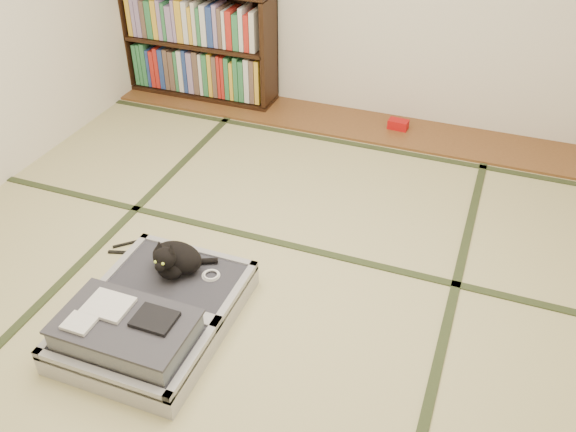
% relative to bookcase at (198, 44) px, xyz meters
% --- Properties ---
extents(floor, '(4.50, 4.50, 0.00)m').
position_rel_bookcase_xyz_m(floor, '(1.39, -2.07, -0.45)').
color(floor, tan).
rests_on(floor, ground).
extents(wood_strip, '(4.00, 0.50, 0.02)m').
position_rel_bookcase_xyz_m(wood_strip, '(1.39, -0.07, -0.44)').
color(wood_strip, brown).
rests_on(wood_strip, ground).
extents(red_item, '(0.16, 0.10, 0.07)m').
position_rel_bookcase_xyz_m(red_item, '(1.71, -0.04, -0.40)').
color(red_item, '#AD0D0D').
rests_on(red_item, wood_strip).
extents(room_shell, '(4.50, 4.50, 4.50)m').
position_rel_bookcase_xyz_m(room_shell, '(1.39, -2.07, 1.01)').
color(room_shell, white).
rests_on(room_shell, ground).
extents(tatami_borders, '(4.00, 4.50, 0.01)m').
position_rel_bookcase_xyz_m(tatami_borders, '(1.39, -1.58, -0.45)').
color(tatami_borders, '#2D381E').
rests_on(tatami_borders, ground).
extents(bookcase, '(1.28, 0.29, 0.92)m').
position_rel_bookcase_xyz_m(bookcase, '(0.00, 0.00, 0.00)').
color(bookcase, black).
rests_on(bookcase, wood_strip).
extents(suitcase, '(0.70, 0.93, 0.28)m').
position_rel_bookcase_xyz_m(suitcase, '(1.03, -2.54, -0.35)').
color(suitcase, '#A3A2A7').
rests_on(suitcase, floor).
extents(cat, '(0.31, 0.31, 0.25)m').
position_rel_bookcase_xyz_m(cat, '(1.02, -2.25, -0.22)').
color(cat, black).
rests_on(cat, suitcase).
extents(cable_coil, '(0.10, 0.10, 0.02)m').
position_rel_bookcase_xyz_m(cable_coil, '(1.20, -2.21, -0.31)').
color(cable_coil, white).
rests_on(cable_coil, suitcase).
extents(hanger, '(0.39, 0.23, 0.01)m').
position_rel_bookcase_xyz_m(hanger, '(0.65, -2.02, -0.44)').
color(hanger, black).
rests_on(hanger, floor).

